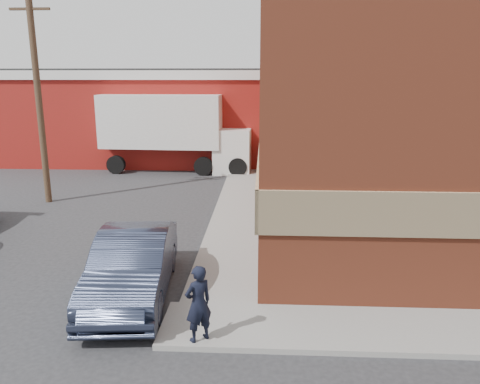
% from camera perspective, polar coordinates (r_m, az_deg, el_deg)
% --- Properties ---
extents(ground, '(90.00, 90.00, 0.00)m').
position_cam_1_polar(ground, '(11.12, -5.83, -13.79)').
color(ground, '#28282B').
rests_on(ground, ground).
extents(brick_building, '(14.25, 18.25, 9.36)m').
position_cam_1_polar(brick_building, '(19.96, 23.66, 11.38)').
color(brick_building, brown).
rests_on(brick_building, ground).
extents(sidewalk_west, '(1.80, 18.00, 0.12)m').
position_cam_1_polar(sidewalk_west, '(19.44, -0.10, -1.33)').
color(sidewalk_west, gray).
rests_on(sidewalk_west, ground).
extents(warehouse, '(16.30, 8.30, 5.60)m').
position_cam_1_polar(warehouse, '(30.78, -11.50, 9.22)').
color(warehouse, maroon).
rests_on(warehouse, ground).
extents(utility_pole, '(2.00, 0.26, 9.00)m').
position_cam_1_polar(utility_pole, '(20.83, -23.46, 11.63)').
color(utility_pole, '#4F3827').
rests_on(utility_pole, ground).
extents(man, '(0.68, 0.64, 1.56)m').
position_cam_1_polar(man, '(9.30, -5.11, -13.39)').
color(man, black).
rests_on(man, sidewalk_south).
extents(sedan, '(2.11, 4.93, 1.58)m').
position_cam_1_polar(sedan, '(11.54, -12.94, -8.70)').
color(sedan, '#272E42').
rests_on(sedan, ground).
extents(box_truck, '(8.67, 2.95, 4.23)m').
position_cam_1_polar(box_truck, '(26.27, -7.60, 7.80)').
color(box_truck, silver).
rests_on(box_truck, ground).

